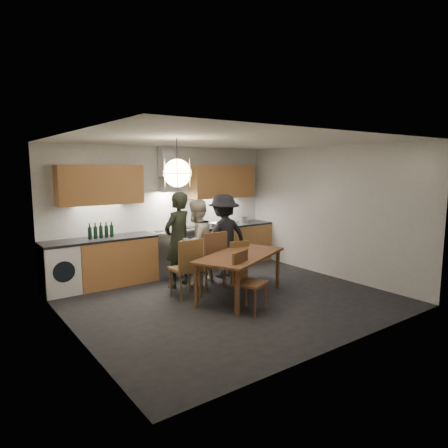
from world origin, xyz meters
TOP-DOWN VIEW (x-y plane):
  - ground at (0.00, 0.00)m, footprint 5.00×5.00m
  - room_shell at (0.00, 0.00)m, footprint 5.02×4.52m
  - counter_run at (0.02, 1.95)m, footprint 5.00×0.62m
  - range_stove at (0.00, 1.94)m, footprint 0.90×0.60m
  - wall_fixtures at (0.00, 2.07)m, footprint 4.30×0.54m
  - pendant_lamp at (-1.00, -0.10)m, footprint 0.43×0.43m
  - dining_table at (0.21, -0.05)m, footprint 1.96×1.54m
  - chair_back_left at (-0.54, 0.41)m, footprint 0.47×0.47m
  - chair_back_mid at (0.08, 0.61)m, footprint 0.48×0.48m
  - chair_back_right at (0.61, 0.54)m, footprint 0.47×0.47m
  - chair_front at (-0.12, -0.59)m, footprint 0.53×0.53m
  - person_left at (-0.33, 1.11)m, footprint 0.74×0.61m
  - person_mid at (0.02, 1.02)m, footprint 0.91×0.79m
  - person_right at (0.73, 1.14)m, footprint 1.08×0.64m
  - mixing_bowl at (1.11, 1.93)m, footprint 0.30×0.30m
  - stock_pot at (1.86, 1.92)m, footprint 0.23×0.23m
  - wine_bottles at (-1.44, 1.96)m, footprint 0.47×0.07m

SIDE VIEW (x-z plane):
  - ground at x=0.00m, z-range 0.00..0.00m
  - range_stove at x=0.00m, z-range -0.02..0.90m
  - counter_run at x=0.02m, z-range 0.00..0.90m
  - chair_back_right at x=0.61m, z-range 0.06..0.91m
  - chair_front at x=-0.12m, z-range 0.07..0.98m
  - chair_back_left at x=-0.54m, z-range 0.07..1.08m
  - chair_back_mid at x=0.08m, z-range 0.08..1.13m
  - dining_table at x=0.21m, z-range 0.28..1.03m
  - person_mid at x=0.02m, z-range 0.00..1.59m
  - person_right at x=0.73m, z-range 0.00..1.65m
  - person_left at x=-0.33m, z-range 0.00..1.74m
  - mixing_bowl at x=1.11m, z-range 0.90..0.97m
  - stock_pot at x=1.86m, z-range 0.90..1.04m
  - wine_bottles at x=-1.44m, z-range 0.90..1.18m
  - room_shell at x=0.00m, z-range 0.40..3.01m
  - wall_fixtures at x=0.00m, z-range 1.32..2.42m
  - pendant_lamp at x=-1.00m, z-range 1.75..2.45m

